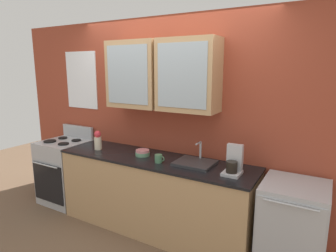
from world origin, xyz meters
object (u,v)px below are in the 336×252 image
coffee_maker (233,163)px  vase (98,140)px  stove_range (65,171)px  cup_near_sink (159,159)px  bowl_stack (143,153)px  dishwasher (292,230)px  sink_faucet (195,162)px

coffee_maker → vase: bearing=-179.2°
stove_range → cup_near_sink: bearing=-3.6°
bowl_stack → dishwasher: (1.69, -0.02, -0.48)m
stove_range → coffee_maker: 2.53m
sink_faucet → dishwasher: 1.12m
sink_faucet → vase: (-1.32, -0.09, 0.10)m
vase → stove_range: bearing=176.1°
stove_range → cup_near_sink: (1.66, -0.10, 0.49)m
stove_range → vase: vase is taller
stove_range → sink_faucet: (2.03, 0.05, 0.46)m
sink_faucet → coffee_maker: coffee_maker is taller
vase → coffee_maker: 1.76m
vase → dishwasher: 2.40m
stove_range → coffee_maker: size_ratio=3.71×
stove_range → sink_faucet: 2.08m
vase → coffee_maker: (1.76, 0.02, -0.01)m
stove_range → dishwasher: size_ratio=1.20×
vase → cup_near_sink: 0.95m
bowl_stack → cup_near_sink: (0.30, -0.12, 0.01)m
stove_range → vase: size_ratio=4.44×
dishwasher → coffee_maker: size_ratio=3.09×
dishwasher → coffee_maker: coffee_maker is taller
dishwasher → bowl_stack: bearing=179.2°
vase → bowl_stack: bearing=5.9°
sink_faucet → coffee_maker: size_ratio=1.42×
stove_range → sink_faucet: bearing=1.3°
bowl_stack → sink_faucet: bearing=2.4°
sink_faucet → cup_near_sink: 0.40m
sink_faucet → stove_range: bearing=-178.7°
coffee_maker → stove_range: bearing=179.4°
sink_faucet → vase: size_ratio=1.69×
stove_range → bowl_stack: bearing=0.8°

